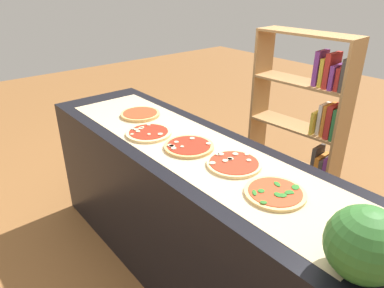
# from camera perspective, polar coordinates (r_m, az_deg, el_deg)

# --- Properties ---
(ground_plane) EXTENTS (12.00, 12.00, 0.00)m
(ground_plane) POSITION_cam_1_polar(r_m,az_deg,el_deg) (2.59, 0.00, -19.63)
(ground_plane) COLOR brown
(counter) EXTENTS (2.50, 0.68, 0.94)m
(counter) POSITION_cam_1_polar(r_m,az_deg,el_deg) (2.28, 0.00, -11.24)
(counter) COLOR black
(counter) RESTS_ON ground_plane
(parchment_paper) EXTENTS (2.13, 0.51, 0.00)m
(parchment_paper) POSITION_cam_1_polar(r_m,az_deg,el_deg) (2.03, 0.00, -0.48)
(parchment_paper) COLOR tan
(parchment_paper) RESTS_ON counter
(pizza_plain_0) EXTENTS (0.27, 0.27, 0.02)m
(pizza_plain_0) POSITION_cam_1_polar(r_m,az_deg,el_deg) (2.50, -8.39, 4.81)
(pizza_plain_0) COLOR tan
(pizza_plain_0) RESTS_ON parchment_paper
(pizza_mushroom_1) EXTENTS (0.28, 0.28, 0.03)m
(pizza_mushroom_1) POSITION_cam_1_polar(r_m,az_deg,el_deg) (2.20, -7.05, 1.81)
(pizza_mushroom_1) COLOR #E5C17F
(pizza_mushroom_1) RESTS_ON parchment_paper
(pizza_mushroom_2) EXTENTS (0.29, 0.29, 0.03)m
(pizza_mushroom_2) POSITION_cam_1_polar(r_m,az_deg,el_deg) (2.01, -0.54, -0.39)
(pizza_mushroom_2) COLOR tan
(pizza_mushroom_2) RESTS_ON parchment_paper
(pizza_mushroom_3) EXTENTS (0.29, 0.29, 0.03)m
(pizza_mushroom_3) POSITION_cam_1_polar(r_m,az_deg,el_deg) (1.84, 6.77, -3.18)
(pizza_mushroom_3) COLOR #E5C17F
(pizza_mushroom_3) RESTS_ON parchment_paper
(pizza_spinach_4) EXTENTS (0.28, 0.28, 0.02)m
(pizza_spinach_4) POSITION_cam_1_polar(r_m,az_deg,el_deg) (1.64, 13.33, -7.71)
(pizza_spinach_4) COLOR #DBB26B
(pizza_spinach_4) RESTS_ON parchment_paper
(watermelon) EXTENTS (0.25, 0.25, 0.25)m
(watermelon) POSITION_cam_1_polar(r_m,az_deg,el_deg) (1.28, 26.19, -14.38)
(watermelon) COLOR #2D6628
(watermelon) RESTS_ON counter
(bookshelf) EXTENTS (0.78, 0.28, 1.47)m
(bookshelf) POSITION_cam_1_polar(r_m,az_deg,el_deg) (2.95, 18.20, 1.33)
(bookshelf) COLOR #A87A47
(bookshelf) RESTS_ON ground_plane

